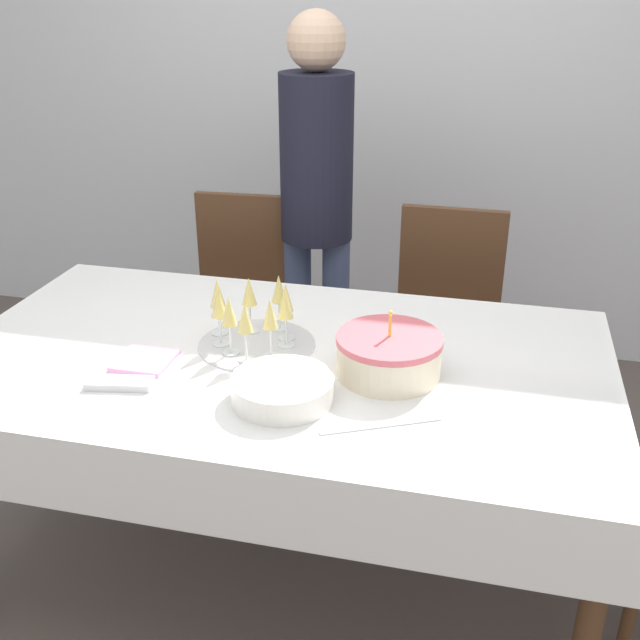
{
  "coord_description": "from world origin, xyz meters",
  "views": [
    {
      "loc": [
        0.56,
        -1.79,
        1.74
      ],
      "look_at": [
        0.12,
        0.0,
        0.89
      ],
      "focal_mm": 42.0,
      "sensor_mm": 36.0,
      "label": 1
    }
  ],
  "objects_px": {
    "dining_chair_far_left": "(240,305)",
    "person_standing": "(316,190)",
    "dining_chair_far_right": "(445,325)",
    "champagne_tray": "(254,317)",
    "plate_stack_main": "(282,389)",
    "birthday_cake": "(389,355)"
  },
  "relations": [
    {
      "from": "dining_chair_far_left",
      "to": "person_standing",
      "type": "xyz_separation_m",
      "value": [
        0.29,
        0.11,
        0.47
      ]
    },
    {
      "from": "dining_chair_far_left",
      "to": "dining_chair_far_right",
      "type": "relative_size",
      "value": 1.0
    },
    {
      "from": "champagne_tray",
      "to": "person_standing",
      "type": "height_order",
      "value": "person_standing"
    },
    {
      "from": "champagne_tray",
      "to": "person_standing",
      "type": "relative_size",
      "value": 0.21
    },
    {
      "from": "dining_chair_far_right",
      "to": "plate_stack_main",
      "type": "relative_size",
      "value": 3.68
    },
    {
      "from": "dining_chair_far_right",
      "to": "person_standing",
      "type": "xyz_separation_m",
      "value": [
        -0.53,
        0.11,
        0.47
      ]
    },
    {
      "from": "plate_stack_main",
      "to": "dining_chair_far_left",
      "type": "bearing_deg",
      "value": 114.76
    },
    {
      "from": "dining_chair_far_right",
      "to": "person_standing",
      "type": "height_order",
      "value": "person_standing"
    },
    {
      "from": "birthday_cake",
      "to": "dining_chair_far_right",
      "type": "bearing_deg",
      "value": 84.06
    },
    {
      "from": "dining_chair_far_left",
      "to": "dining_chair_far_right",
      "type": "bearing_deg",
      "value": 0.01
    },
    {
      "from": "birthday_cake",
      "to": "plate_stack_main",
      "type": "xyz_separation_m",
      "value": [
        -0.24,
        -0.2,
        -0.03
      ]
    },
    {
      "from": "birthday_cake",
      "to": "champagne_tray",
      "type": "relative_size",
      "value": 0.84
    },
    {
      "from": "dining_chair_far_right",
      "to": "birthday_cake",
      "type": "height_order",
      "value": "birthday_cake"
    },
    {
      "from": "dining_chair_far_left",
      "to": "champagne_tray",
      "type": "xyz_separation_m",
      "value": [
        0.34,
        -0.8,
        0.34
      ]
    },
    {
      "from": "dining_chair_far_right",
      "to": "birthday_cake",
      "type": "relative_size",
      "value": 3.37
    },
    {
      "from": "dining_chair_far_left",
      "to": "dining_chair_far_right",
      "type": "xyz_separation_m",
      "value": [
        0.83,
        0.0,
        0.0
      ]
    },
    {
      "from": "champagne_tray",
      "to": "person_standing",
      "type": "xyz_separation_m",
      "value": [
        -0.04,
        0.92,
        0.13
      ]
    },
    {
      "from": "dining_chair_far_right",
      "to": "person_standing",
      "type": "bearing_deg",
      "value": 167.94
    },
    {
      "from": "dining_chair_far_right",
      "to": "champagne_tray",
      "type": "xyz_separation_m",
      "value": [
        -0.49,
        -0.8,
        0.34
      ]
    },
    {
      "from": "champagne_tray",
      "to": "birthday_cake",
      "type": "bearing_deg",
      "value": -11.35
    },
    {
      "from": "person_standing",
      "to": "dining_chair_far_left",
      "type": "bearing_deg",
      "value": -158.63
    },
    {
      "from": "dining_chair_far_right",
      "to": "plate_stack_main",
      "type": "bearing_deg",
      "value": -106.96
    }
  ]
}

